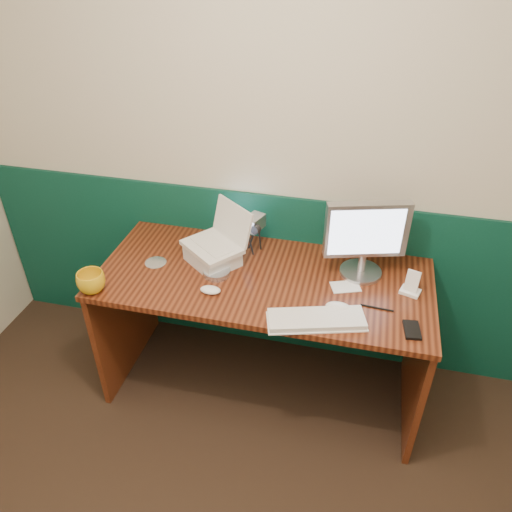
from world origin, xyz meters
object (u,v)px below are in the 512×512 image
(laptop, at_px, (211,229))
(mug, at_px, (91,282))
(monitor, at_px, (365,240))
(camcorder, at_px, (254,236))
(keyboard, at_px, (316,320))
(desk, at_px, (263,334))

(laptop, height_order, mug, laptop)
(monitor, relative_size, mug, 2.97)
(laptop, distance_m, monitor, 0.73)
(monitor, distance_m, camcorder, 0.56)
(keyboard, height_order, camcorder, camcorder)
(mug, bearing_deg, camcorder, 37.75)
(desk, bearing_deg, mug, -158.62)
(desk, relative_size, laptop, 5.89)
(monitor, xyz_separation_m, camcorder, (-0.55, 0.07, -0.10))
(desk, relative_size, camcorder, 8.82)
(monitor, height_order, camcorder, monitor)
(mug, height_order, camcorder, camcorder)
(monitor, bearing_deg, desk, -179.46)
(camcorder, bearing_deg, monitor, 12.17)
(keyboard, relative_size, mug, 3.18)
(laptop, bearing_deg, mug, -105.13)
(desk, distance_m, mug, 0.90)
(desk, relative_size, mug, 12.43)
(laptop, bearing_deg, keyboard, 8.51)
(mug, relative_size, camcorder, 0.71)
(desk, distance_m, laptop, 0.63)
(desk, distance_m, camcorder, 0.52)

